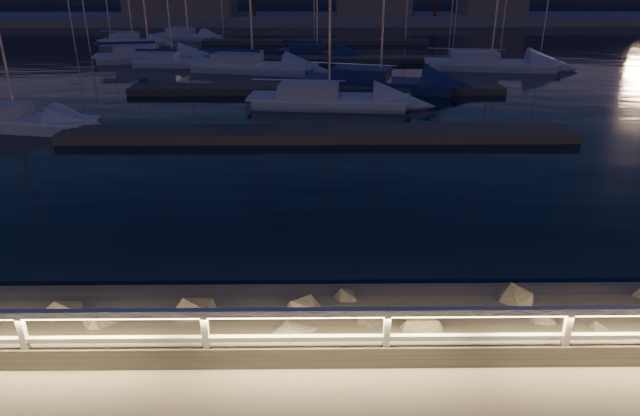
# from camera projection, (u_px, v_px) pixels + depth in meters

# --- Properties ---
(ground) EXTENTS (400.00, 400.00, 0.00)m
(ground) POSITION_uv_depth(u_px,v_px,m) (326.00, 362.00, 9.65)
(ground) COLOR gray
(ground) RESTS_ON ground
(harbor_water) EXTENTS (400.00, 440.00, 0.60)m
(harbor_water) POSITION_uv_depth(u_px,v_px,m) (317.00, 83.00, 38.82)
(harbor_water) COLOR black
(harbor_water) RESTS_ON ground
(guard_rail) EXTENTS (44.11, 0.12, 1.06)m
(guard_rail) POSITION_uv_depth(u_px,v_px,m) (322.00, 324.00, 9.35)
(guard_rail) COLOR silver
(guard_rail) RESTS_ON ground
(floating_docks) EXTENTS (22.00, 36.00, 0.40)m
(floating_docks) POSITION_uv_depth(u_px,v_px,m) (316.00, 71.00, 39.78)
(floating_docks) COLOR #625A51
(floating_docks) RESTS_ON ground
(far_shore) EXTENTS (160.00, 14.00, 5.20)m
(far_shore) POSITION_uv_depth(u_px,v_px,m) (314.00, 16.00, 77.82)
(far_shore) COLOR gray
(far_shore) RESTS_ON ground
(sailboat_b) EXTENTS (7.51, 3.54, 12.36)m
(sailboat_b) POSITION_uv_depth(u_px,v_px,m) (13.00, 119.00, 26.14)
(sailboat_b) COLOR silver
(sailboat_b) RESTS_ON ground
(sailboat_c) EXTENTS (8.74, 3.45, 14.46)m
(sailboat_c) POSITION_uv_depth(u_px,v_px,m) (325.00, 99.00, 30.12)
(sailboat_c) COLOR silver
(sailboat_c) RESTS_ON ground
(sailboat_e) EXTENTS (6.23, 2.27, 10.46)m
(sailboat_e) POSITION_uv_depth(u_px,v_px,m) (171.00, 61.00, 42.76)
(sailboat_e) COLOR silver
(sailboat_e) RESTS_ON ground
(sailboat_g) EXTENTS (9.38, 4.79, 15.34)m
(sailboat_g) POSITION_uv_depth(u_px,v_px,m) (250.00, 65.00, 40.50)
(sailboat_g) COLOR silver
(sailboat_g) RESTS_ON ground
(sailboat_h) EXTENTS (9.77, 5.27, 15.93)m
(sailboat_h) POSITION_uv_depth(u_px,v_px,m) (376.00, 81.00, 34.71)
(sailboat_h) COLOR navy
(sailboat_h) RESTS_ON ground
(sailboat_i) EXTENTS (6.85, 3.19, 11.33)m
(sailboat_i) POSITION_uv_depth(u_px,v_px,m) (132.00, 41.00, 54.54)
(sailboat_i) COLOR silver
(sailboat_i) RESTS_ON ground
(sailboat_j) EXTENTS (8.64, 3.89, 14.24)m
(sailboat_j) POSITION_uv_depth(u_px,v_px,m) (147.00, 56.00, 45.01)
(sailboat_j) COLOR silver
(sailboat_j) RESTS_ON ground
(sailboat_k) EXTENTS (7.22, 4.74, 12.00)m
(sailboat_k) POSITION_uv_depth(u_px,v_px,m) (315.00, 52.00, 47.32)
(sailboat_k) COLOR navy
(sailboat_k) RESTS_ON ground
(sailboat_l) EXTENTS (9.75, 4.19, 15.98)m
(sailboat_l) POSITION_uv_depth(u_px,v_px,m) (487.00, 63.00, 41.55)
(sailboat_l) COLOR silver
(sailboat_l) RESTS_ON ground
(sailboat_n) EXTENTS (7.40, 4.77, 12.32)m
(sailboat_n) POSITION_uv_depth(u_px,v_px,m) (186.00, 35.00, 59.20)
(sailboat_n) COLOR silver
(sailboat_n) RESTS_ON ground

